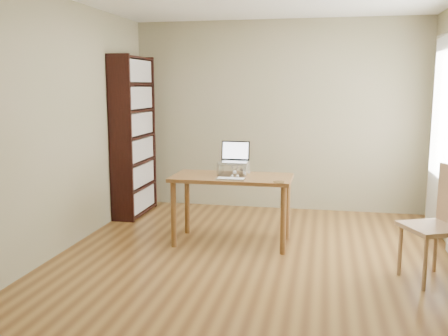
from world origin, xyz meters
TOP-DOWN VIEW (x-y plane):
  - room at (0.03, 0.01)m, footprint 4.04×4.54m
  - bookshelf at (-1.83, 1.55)m, footprint 0.30×0.90m
  - desk at (-0.32, 0.54)m, footprint 1.29×0.65m
  - laptop_stand at (-0.32, 0.62)m, footprint 0.32×0.25m
  - laptop at (-0.32, 0.68)m, footprint 0.32×0.26m
  - keyboard at (-0.29, 0.32)m, footprint 0.30×0.13m
  - coaster at (0.21, 0.29)m, footprint 0.11×0.11m
  - cat at (-0.29, 0.65)m, footprint 0.23×0.47m
  - chair at (1.68, -0.18)m, footprint 0.61×0.60m

SIDE VIEW (x-z plane):
  - chair at x=1.68m, z-range 0.04..1.07m
  - desk at x=-0.32m, z-range 0.27..1.02m
  - coaster at x=0.21m, z-range 0.75..0.76m
  - keyboard at x=-0.29m, z-range 0.75..0.77m
  - cat at x=-0.29m, z-range 0.74..0.87m
  - laptop_stand at x=-0.32m, z-range 0.77..0.90m
  - laptop at x=-0.32m, z-range 0.83..1.05m
  - bookshelf at x=-1.83m, z-range 0.00..2.10m
  - room at x=0.03m, z-range -0.02..2.62m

